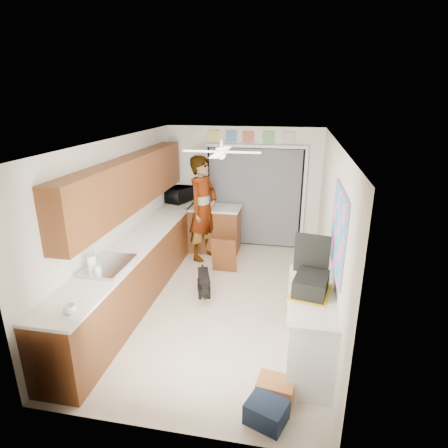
{
  "coord_description": "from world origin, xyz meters",
  "views": [
    {
      "loc": [
        1.06,
        -5.12,
        3.1
      ],
      "look_at": [
        0.0,
        0.4,
        1.15
      ],
      "focal_mm": 30.0,
      "sensor_mm": 36.0,
      "label": 1
    }
  ],
  "objects_px": {
    "navy_crate": "(266,412)",
    "dog": "(204,282)",
    "suitcase": "(311,284)",
    "cardboard_box": "(276,390)",
    "man": "(203,209)",
    "microwave": "(180,194)",
    "cup": "(70,309)",
    "paper_towel_roll": "(92,264)"
  },
  "relations": [
    {
      "from": "navy_crate",
      "to": "dog",
      "type": "bearing_deg",
      "value": 117.44
    },
    {
      "from": "suitcase",
      "to": "cardboard_box",
      "type": "distance_m",
      "value": 1.21
    },
    {
      "from": "suitcase",
      "to": "man",
      "type": "xyz_separation_m",
      "value": [
        -1.96,
        2.75,
        -0.02
      ]
    },
    {
      "from": "suitcase",
      "to": "cardboard_box",
      "type": "bearing_deg",
      "value": -103.51
    },
    {
      "from": "microwave",
      "to": "man",
      "type": "height_order",
      "value": "man"
    },
    {
      "from": "cup",
      "to": "man",
      "type": "relative_size",
      "value": 0.06
    },
    {
      "from": "cardboard_box",
      "to": "dog",
      "type": "height_order",
      "value": "dog"
    },
    {
      "from": "microwave",
      "to": "navy_crate",
      "type": "xyz_separation_m",
      "value": [
        2.24,
        -4.45,
        -0.98
      ]
    },
    {
      "from": "microwave",
      "to": "paper_towel_roll",
      "type": "distance_m",
      "value": 3.45
    },
    {
      "from": "cup",
      "to": "man",
      "type": "distance_m",
      "value": 3.72
    },
    {
      "from": "suitcase",
      "to": "navy_crate",
      "type": "relative_size",
      "value": 1.26
    },
    {
      "from": "cup",
      "to": "suitcase",
      "type": "distance_m",
      "value": 2.64
    },
    {
      "from": "navy_crate",
      "to": "man",
      "type": "height_order",
      "value": "man"
    },
    {
      "from": "paper_towel_roll",
      "to": "man",
      "type": "relative_size",
      "value": 0.11
    },
    {
      "from": "cardboard_box",
      "to": "man",
      "type": "xyz_separation_m",
      "value": [
        -1.64,
        3.47,
        0.9
      ]
    },
    {
      "from": "cup",
      "to": "paper_towel_roll",
      "type": "height_order",
      "value": "paper_towel_roll"
    },
    {
      "from": "cardboard_box",
      "to": "man",
      "type": "height_order",
      "value": "man"
    },
    {
      "from": "microwave",
      "to": "dog",
      "type": "height_order",
      "value": "microwave"
    },
    {
      "from": "dog",
      "to": "cup",
      "type": "bearing_deg",
      "value": -128.76
    },
    {
      "from": "microwave",
      "to": "cup",
      "type": "bearing_deg",
      "value": -158.75
    },
    {
      "from": "cup",
      "to": "navy_crate",
      "type": "bearing_deg",
      "value": -2.54
    },
    {
      "from": "cup",
      "to": "cardboard_box",
      "type": "distance_m",
      "value": 2.33
    },
    {
      "from": "cup",
      "to": "cardboard_box",
      "type": "xyz_separation_m",
      "value": [
        2.15,
        0.22,
        -0.87
      ]
    },
    {
      "from": "navy_crate",
      "to": "man",
      "type": "relative_size",
      "value": 0.19
    },
    {
      "from": "cardboard_box",
      "to": "dog",
      "type": "distance_m",
      "value": 2.4
    },
    {
      "from": "paper_towel_roll",
      "to": "navy_crate",
      "type": "bearing_deg",
      "value": -23.3
    },
    {
      "from": "paper_towel_roll",
      "to": "man",
      "type": "height_order",
      "value": "man"
    },
    {
      "from": "microwave",
      "to": "navy_crate",
      "type": "distance_m",
      "value": 5.08
    },
    {
      "from": "microwave",
      "to": "cup",
      "type": "relative_size",
      "value": 4.45
    },
    {
      "from": "paper_towel_roll",
      "to": "navy_crate",
      "type": "height_order",
      "value": "paper_towel_roll"
    },
    {
      "from": "cup",
      "to": "man",
      "type": "height_order",
      "value": "man"
    },
    {
      "from": "cardboard_box",
      "to": "navy_crate",
      "type": "bearing_deg",
      "value": -102.97
    },
    {
      "from": "microwave",
      "to": "man",
      "type": "distance_m",
      "value": 0.96
    },
    {
      "from": "cardboard_box",
      "to": "suitcase",
      "type": "bearing_deg",
      "value": 65.86
    },
    {
      "from": "suitcase",
      "to": "cardboard_box",
      "type": "relative_size",
      "value": 1.24
    },
    {
      "from": "suitcase",
      "to": "navy_crate",
      "type": "height_order",
      "value": "suitcase"
    },
    {
      "from": "paper_towel_roll",
      "to": "cardboard_box",
      "type": "bearing_deg",
      "value": -16.14
    },
    {
      "from": "suitcase",
      "to": "dog",
      "type": "height_order",
      "value": "suitcase"
    },
    {
      "from": "microwave",
      "to": "cardboard_box",
      "type": "distance_m",
      "value": 4.84
    },
    {
      "from": "suitcase",
      "to": "dog",
      "type": "xyz_separation_m",
      "value": [
        -1.6,
        1.31,
        -0.82
      ]
    },
    {
      "from": "dog",
      "to": "microwave",
      "type": "bearing_deg",
      "value": 98.32
    },
    {
      "from": "cup",
      "to": "microwave",
      "type": "bearing_deg",
      "value": 92.13
    }
  ]
}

